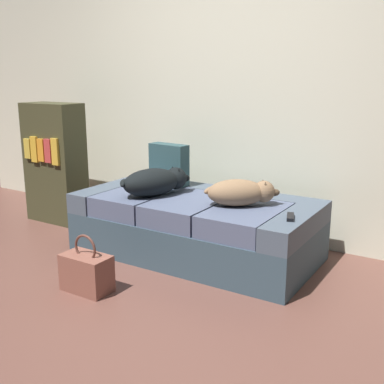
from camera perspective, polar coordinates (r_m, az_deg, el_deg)
ground_plane at (r=2.90m, az=-11.52°, el=-14.07°), size 10.00×10.00×0.00m
back_wall at (r=4.04m, az=5.64°, el=14.60°), size 6.40×0.10×2.80m
couch at (r=3.63m, az=0.43°, el=-4.10°), size 1.80×0.89×0.45m
dog_dark at (r=3.61m, az=-4.40°, el=1.26°), size 0.42×0.59×0.21m
dog_tan at (r=3.33m, az=5.92°, el=-0.04°), size 0.50×0.43×0.19m
tv_remote at (r=3.10m, az=11.74°, el=-2.94°), size 0.09×0.16×0.02m
throw_pillow at (r=3.95m, az=-2.79°, el=3.32°), size 0.35×0.15×0.34m
handbag at (r=3.13m, az=-12.55°, el=-9.37°), size 0.32×0.18×0.38m
bookshelf at (r=4.59m, az=-16.12°, el=3.38°), size 0.56×0.30×1.10m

